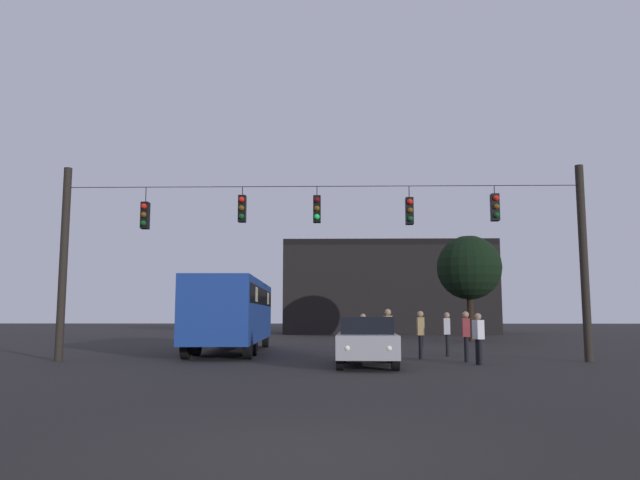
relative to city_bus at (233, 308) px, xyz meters
name	(u,v)px	position (x,y,z in m)	size (l,w,h in m)	color
ground_plane	(325,346)	(3.90, 5.29, -1.87)	(168.00, 168.00, 0.00)	black
overhead_signal_span	(321,245)	(3.90, -5.14, 2.14)	(18.40, 0.44, 6.80)	black
city_bus	(233,308)	(0.00, 0.00, 0.00)	(2.88, 11.08, 3.00)	navy
car_near_right	(367,340)	(5.36, -7.04, -1.07)	(1.96, 4.39, 1.52)	#99999E
pedestrian_crossing_left	(466,333)	(8.80, -5.33, -0.90)	(0.28, 0.39, 1.70)	black
pedestrian_crossing_center	(478,336)	(8.95, -6.47, -0.94)	(0.33, 0.41, 1.63)	black
pedestrian_crossing_right	(363,333)	(5.39, -3.94, -0.95)	(0.27, 0.38, 1.62)	black
pedestrian_near_bus	(421,332)	(7.46, -3.99, -0.89)	(0.24, 0.36, 1.72)	black
pedestrian_trailing	(388,330)	(6.28, -4.10, -0.84)	(0.30, 0.40, 1.79)	black
pedestrian_far_side	(447,331)	(8.70, -2.41, -0.92)	(0.30, 0.40, 1.68)	black
corner_building	(386,289)	(9.04, 28.39, 2.03)	(17.68, 10.09, 7.79)	black
tree_left_silhouette	(469,268)	(12.62, 11.14, 2.57)	(3.92, 3.92, 6.42)	black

